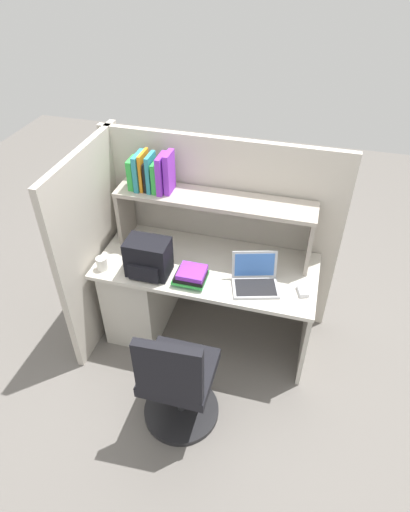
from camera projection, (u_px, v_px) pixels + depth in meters
ground_plane at (207, 332)px, 3.63m from camera, size 8.00×8.00×0.00m
desk at (159, 288)px, 3.46m from camera, size 1.60×0.70×0.73m
cubicle_partition_rear at (219, 231)px, 3.44m from camera, size 1.84×0.05×1.55m
cubicle_partition_left at (96, 245)px, 3.29m from camera, size 0.05×1.06×1.55m
overhead_hutch at (214, 210)px, 3.11m from camera, size 1.44×0.28×0.45m
reference_books_on_shelf at (152, 173)px, 3.06m from camera, size 0.31×0.19×0.29m
laptop at (255, 279)px, 2.98m from camera, size 0.37×0.33×0.22m
backpack at (148, 258)px, 3.03m from camera, size 0.30×0.23×0.27m
computer_mouse at (303, 291)px, 2.94m from camera, size 0.09×0.12×0.03m
paper_cup at (102, 264)px, 3.11m from camera, size 0.08×0.08×0.10m
desk_book_stack at (191, 276)px, 3.00m from camera, size 0.22×0.20×0.11m
office_chair at (177, 384)px, 2.77m from camera, size 0.52×0.52×0.93m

